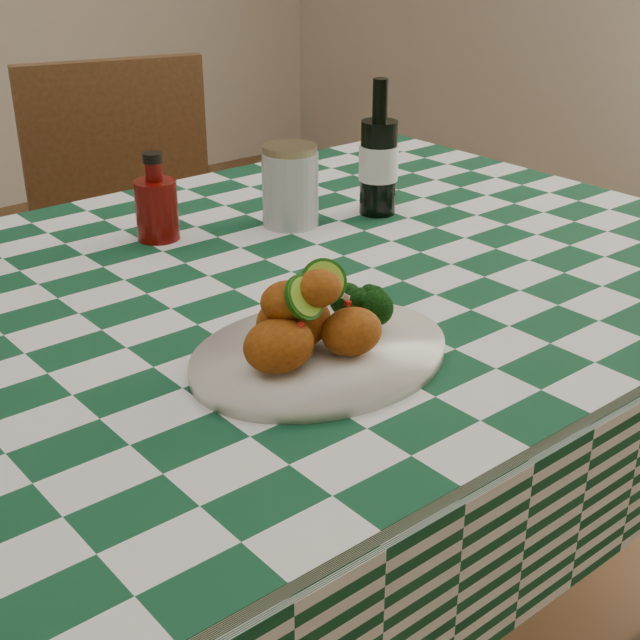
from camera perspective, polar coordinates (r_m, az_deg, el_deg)
dining_table at (r=1.46m, az=-4.87°, el=-12.33°), size 1.66×1.06×0.79m
plate at (r=1.05m, az=-0.00°, el=-2.26°), size 0.34×0.27×0.02m
fried_chicken_pile at (r=1.02m, az=-0.44°, el=0.53°), size 0.16×0.12×0.10m
broccoli_side at (r=1.11m, az=3.46°, el=1.04°), size 0.07×0.07×0.05m
ketchup_bottle at (r=1.45m, az=-10.47°, el=7.77°), size 0.09×0.09×0.14m
mason_jar at (r=1.50m, az=-1.92°, el=8.60°), size 0.11×0.11×0.14m
beer_bottle at (r=1.54m, az=3.79°, el=10.94°), size 0.09×0.09×0.23m
wooden_chair_right at (r=2.11m, az=-11.09°, el=2.37°), size 0.54×0.56×0.95m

